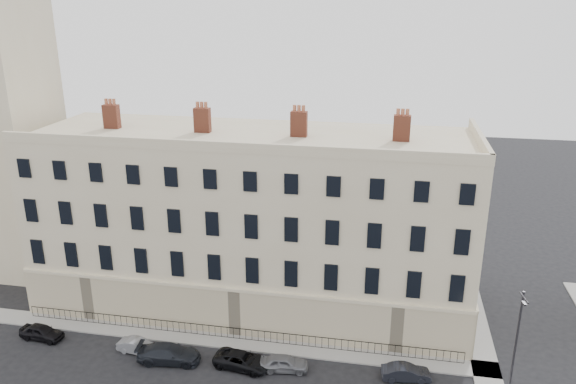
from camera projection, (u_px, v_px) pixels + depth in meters
name	position (u px, v px, depth m)	size (l,w,h in m)	color
terrace	(252.00, 220.00, 47.82)	(36.22, 12.22, 17.00)	beige
pavement_terrace	(184.00, 336.00, 44.50)	(48.00, 2.00, 0.12)	gray
pavement_east_return	(480.00, 346.00, 43.26)	(2.00, 24.00, 0.12)	gray
railings	(233.00, 333.00, 44.01)	(35.00, 0.04, 0.96)	black
car_a	(42.00, 332.00, 44.06)	(1.41, 3.52, 1.20)	black
car_b	(139.00, 346.00, 42.37)	(1.14, 3.26, 1.07)	gray
car_c	(169.00, 354.00, 41.27)	(1.89, 4.66, 1.35)	black
car_d	(242.00, 360.00, 40.66)	(1.93, 4.18, 1.16)	black
car_e	(284.00, 363.00, 40.34)	(1.41, 3.49, 1.19)	slate
car_f	(406.00, 373.00, 39.36)	(1.19, 3.42, 1.13)	black
streetlamp	(517.00, 338.00, 37.04)	(0.43, 1.64, 7.60)	#302F34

